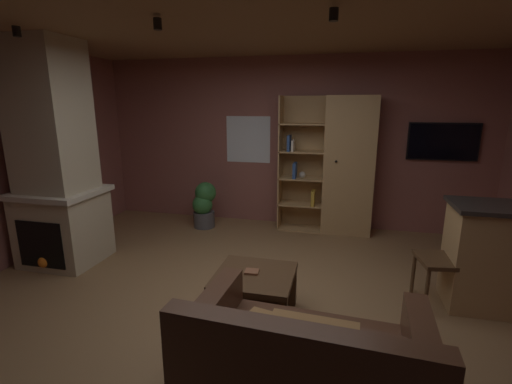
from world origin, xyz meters
The scene contains 15 objects.
floor centered at (0.00, 0.00, -0.01)m, with size 6.00×5.25×0.02m, color olive.
wall_back centered at (0.00, 2.66, 1.31)m, with size 6.12×0.06×2.62m, color #8E544C.
ceiling centered at (0.00, 0.00, 2.63)m, with size 6.00×5.25×0.02m, color #8E6B47.
window_pane_back centered at (-0.66, 2.62, 1.35)m, with size 0.72×0.01×0.74m, color white.
stone_fireplace centered at (-2.45, 0.51, 1.18)m, with size 0.93×0.84×2.62m.
bookshelf_cabinet centered at (0.83, 2.38, 1.00)m, with size 1.38×0.41×2.03m.
leather_couch centered at (0.68, -1.11, 0.30)m, with size 1.51×1.01×0.84m.
coffee_table centered at (0.12, -0.15, 0.35)m, with size 0.69×0.67×0.44m.
table_book_0 centered at (0.09, -0.13, 0.45)m, with size 0.12×0.11×0.02m, color brown.
dining_chair centered at (1.88, 0.51, 0.53)m, with size 0.48×0.48×0.92m.
potted_floor_plant centered at (-1.25, 2.10, 0.37)m, with size 0.36×0.39×0.72m.
wall_mounted_tv centered at (2.20, 2.59, 1.39)m, with size 0.94×0.06×0.53m.
track_light_spot_0 centered at (-2.11, -0.11, 2.55)m, with size 0.07×0.07×0.09m, color black.
track_light_spot_1 centered at (-0.71, -0.09, 2.55)m, with size 0.07×0.07×0.09m, color black.
track_light_spot_2 centered at (0.70, -0.09, 2.55)m, with size 0.07×0.07×0.09m, color black.
Camera 1 is at (0.82, -3.01, 1.91)m, focal length 25.29 mm.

